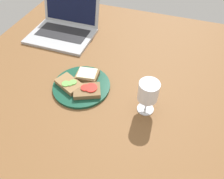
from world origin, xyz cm
name	(u,v)px	position (x,y,z in cm)	size (l,w,h in cm)	color
wooden_table	(107,85)	(0.00, 0.00, 1.50)	(140.00, 140.00, 3.00)	brown
plate	(82,86)	(-9.71, -6.16, 3.62)	(25.14, 25.14, 1.24)	#144733
sandwich_with_cucumber	(69,84)	(-14.55, -8.20, 5.37)	(13.40, 11.26, 2.53)	#937047
sandwich_with_tomato	(87,90)	(-5.45, -9.29, 5.44)	(13.35, 11.63, 2.68)	brown
sandwich_with_cheese	(87,75)	(-9.00, -0.92, 5.69)	(10.14, 8.59, 3.04)	brown
wine_glass	(148,92)	(19.64, -9.13, 13.18)	(7.75, 7.75, 14.70)	white
laptop	(64,27)	(-36.64, 30.13, 6.58)	(34.86, 31.22, 19.19)	#ADAFB5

